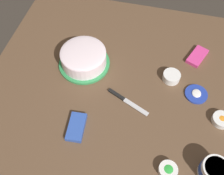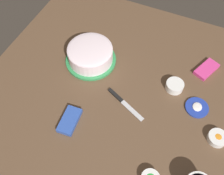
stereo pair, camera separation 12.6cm
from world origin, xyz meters
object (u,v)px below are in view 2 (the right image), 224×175
sprinkle_bowl_blue (175,86)px  candy_box_lower (70,120)px  frosting_tub_lid (197,107)px  sprinkle_bowl_orange (217,138)px  candy_box_upper (207,69)px  spreading_knife (122,101)px  frosted_cake (90,55)px

sprinkle_bowl_blue → candy_box_lower: sprinkle_bowl_blue is taller
frosting_tub_lid → sprinkle_bowl_blue: (-0.07, -0.14, 0.02)m
sprinkle_bowl_orange → candy_box_upper: bearing=-160.9°
sprinkle_bowl_orange → sprinkle_bowl_blue: sprinkle_bowl_blue is taller
spreading_knife → candy_box_upper: 0.50m
candy_box_upper → sprinkle_bowl_blue: bearing=-11.1°
sprinkle_bowl_blue → candy_box_lower: (0.38, -0.40, -0.01)m
spreading_knife → sprinkle_bowl_blue: size_ratio=2.48×
frosted_cake → candy_box_lower: size_ratio=1.99×
candy_box_lower → candy_box_upper: bearing=132.5°
frosted_cake → candy_box_lower: (0.37, 0.08, -0.04)m
candy_box_upper → candy_box_lower: bearing=-18.9°
sprinkle_bowl_orange → candy_box_lower: 0.68m
frosting_tub_lid → candy_box_lower: (0.32, -0.53, 0.01)m
sprinkle_bowl_blue → candy_box_upper: size_ratio=0.64×
spreading_knife → candy_box_lower: candy_box_lower is taller
sprinkle_bowl_orange → sprinkle_bowl_blue: 0.32m
frosting_tub_lid → candy_box_upper: (-0.25, -0.01, 0.00)m
frosting_tub_lid → spreading_knife: (0.12, -0.35, -0.00)m
frosting_tub_lid → sprinkle_bowl_orange: sprinkle_bowl_orange is taller
sprinkle_bowl_blue → candy_box_upper: sprinkle_bowl_blue is taller
sprinkle_bowl_blue → frosted_cake: bearing=-88.6°
candy_box_lower → candy_box_upper: size_ratio=0.98×
sprinkle_bowl_orange → candy_box_lower: sprinkle_bowl_orange is taller
frosting_tub_lid → sprinkle_bowl_orange: (0.12, 0.12, 0.01)m
sprinkle_bowl_orange → candy_box_upper: sprinkle_bowl_orange is taller
sprinkle_bowl_blue → frosting_tub_lid: bearing=63.2°
sprinkle_bowl_blue → candy_box_upper: bearing=145.1°
sprinkle_bowl_orange → frosting_tub_lid: bearing=-135.6°
sprinkle_bowl_orange → candy_box_upper: size_ratio=0.61×
frosted_cake → candy_box_upper: 0.63m
spreading_knife → candy_box_upper: size_ratio=1.58×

